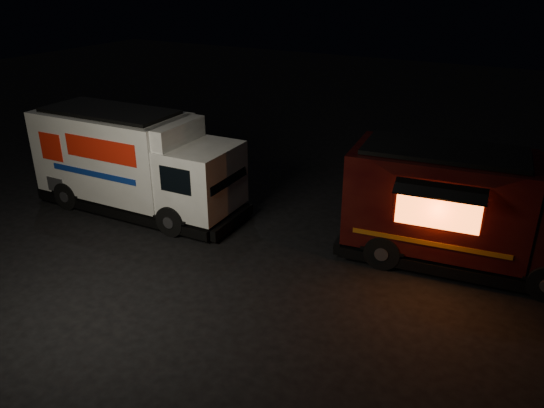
{
  "coord_description": "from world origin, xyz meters",
  "views": [
    {
      "loc": [
        7.43,
        -10.76,
        7.87
      ],
      "look_at": [
        0.37,
        2.0,
        1.38
      ],
      "focal_mm": 35.0,
      "sensor_mm": 36.0,
      "label": 1
    }
  ],
  "objects": [
    {
      "name": "ground",
      "position": [
        0.0,
        0.0,
        0.0
      ],
      "size": [
        80.0,
        80.0,
        0.0
      ],
      "primitive_type": "plane",
      "color": "black",
      "rests_on": "ground"
    },
    {
      "name": "white_truck",
      "position": [
        -4.98,
        2.11,
        1.75
      ],
      "size": [
        7.81,
        2.88,
        3.5
      ],
      "primitive_type": null,
      "rotation": [
        0.0,
        0.0,
        0.03
      ],
      "color": "white",
      "rests_on": "ground"
    },
    {
      "name": "red_truck",
      "position": [
        5.84,
        3.73,
        1.69
      ],
      "size": [
        7.51,
        3.48,
        3.38
      ],
      "primitive_type": null,
      "rotation": [
        0.0,
        0.0,
        0.11
      ],
      "color": "#3A0E0A",
      "rests_on": "ground"
    }
  ]
}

